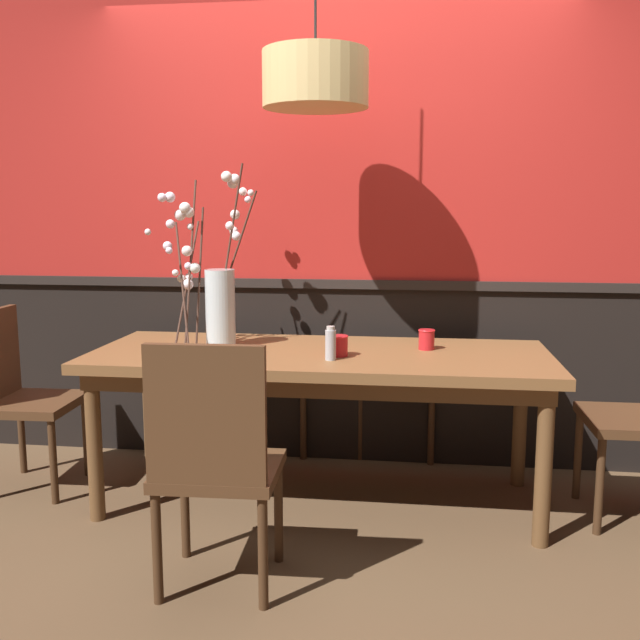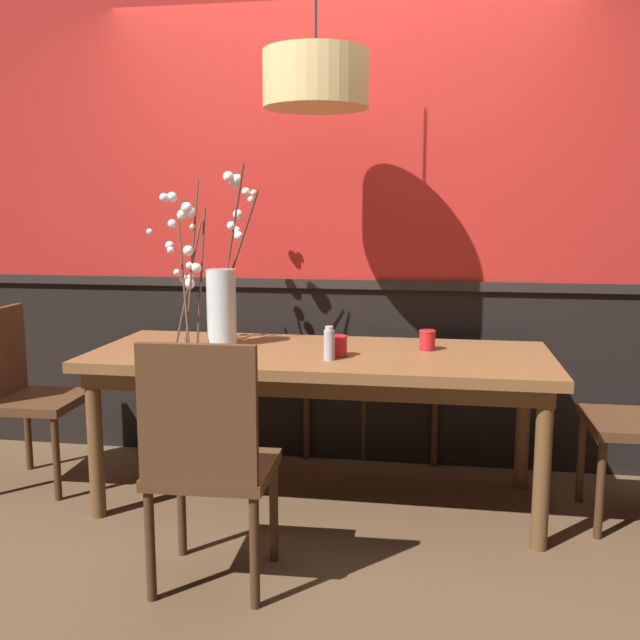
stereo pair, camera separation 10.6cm
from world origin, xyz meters
The scene contains 12 objects.
ground_plane centered at (0.00, 0.00, 0.00)m, with size 24.00×24.00×0.00m, color brown.
back_wall centered at (0.00, 0.65, 1.38)m, with size 4.92×0.14×2.77m.
dining_table centered at (0.00, 0.00, 0.66)m, with size 2.16×0.86×0.75m.
chair_far_side_left centered at (-0.36, 0.82, 0.52)m, with size 0.45×0.41×0.89m.
chair_head_west_end centered at (-1.53, -0.02, 0.51)m, with size 0.44×0.45×0.92m.
chair_near_side_left centered at (-0.27, -0.88, 0.53)m, with size 0.46×0.42×0.96m.
chair_far_side_right centered at (0.37, 0.83, 0.50)m, with size 0.49×0.44×0.88m.
vase_with_blossoms centered at (-0.52, 0.06, 1.01)m, with size 0.49×0.57×0.88m.
candle_holder_nearer_center centered at (0.50, 0.12, 0.79)m, with size 0.08×0.08×0.10m.
candle_holder_nearer_edge centered at (0.10, -0.09, 0.79)m, with size 0.08×0.08×0.10m.
condiment_bottle centered at (0.07, -0.18, 0.82)m, with size 0.05×0.05×0.15m.
pendant_lamp centered at (-0.03, 0.06, 1.99)m, with size 0.48×0.48×0.90m.
Camera 2 is at (0.54, -3.25, 1.41)m, focal length 39.77 mm.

